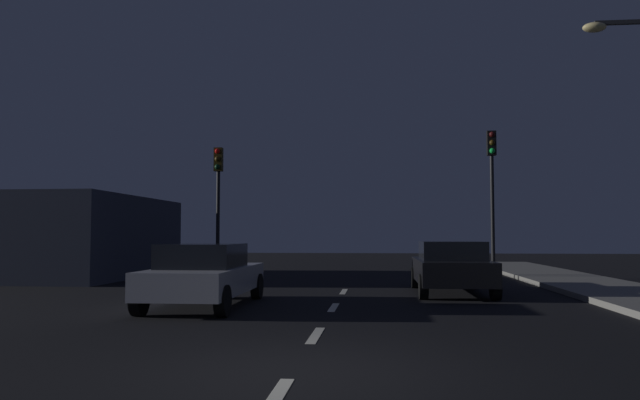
% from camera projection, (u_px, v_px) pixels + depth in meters
% --- Properties ---
extents(ground_plane, '(80.00, 80.00, 0.00)m').
position_uv_depth(ground_plane, '(336.00, 304.00, 14.19)').
color(ground_plane, black).
extents(lane_stripe_nearest, '(0.16, 1.60, 0.01)m').
position_uv_depth(lane_stripe_nearest, '(275.00, 398.00, 6.05)').
color(lane_stripe_nearest, silver).
rests_on(lane_stripe_nearest, ground_plane).
extents(lane_stripe_second, '(0.16, 1.60, 0.01)m').
position_uv_depth(lane_stripe_second, '(316.00, 335.00, 9.82)').
color(lane_stripe_second, silver).
rests_on(lane_stripe_second, ground_plane).
extents(lane_stripe_third, '(0.16, 1.60, 0.01)m').
position_uv_depth(lane_stripe_third, '(334.00, 307.00, 13.60)').
color(lane_stripe_third, silver).
rests_on(lane_stripe_third, ground_plane).
extents(lane_stripe_fourth, '(0.16, 1.60, 0.01)m').
position_uv_depth(lane_stripe_fourth, '(344.00, 292.00, 17.37)').
color(lane_stripe_fourth, silver).
rests_on(lane_stripe_fourth, ground_plane).
extents(traffic_signal_left, '(0.32, 0.38, 4.95)m').
position_uv_depth(traffic_signal_left, '(218.00, 186.00, 23.05)').
color(traffic_signal_left, black).
rests_on(traffic_signal_left, ground_plane).
extents(traffic_signal_right, '(0.32, 0.38, 5.42)m').
position_uv_depth(traffic_signal_right, '(492.00, 176.00, 22.07)').
color(traffic_signal_right, black).
rests_on(traffic_signal_right, ground_plane).
extents(car_stopped_ahead, '(2.02, 4.42, 1.45)m').
position_uv_depth(car_stopped_ahead, '(451.00, 267.00, 16.80)').
color(car_stopped_ahead, black).
rests_on(car_stopped_ahead, ground_plane).
extents(car_adjacent_lane, '(1.96, 4.59, 1.43)m').
position_uv_depth(car_adjacent_lane, '(205.00, 274.00, 13.76)').
color(car_adjacent_lane, silver).
rests_on(car_adjacent_lane, ground_plane).
extents(storefront_left, '(5.91, 8.64, 3.08)m').
position_uv_depth(storefront_left, '(71.00, 237.00, 23.60)').
color(storefront_left, '#333847').
rests_on(storefront_left, ground_plane).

